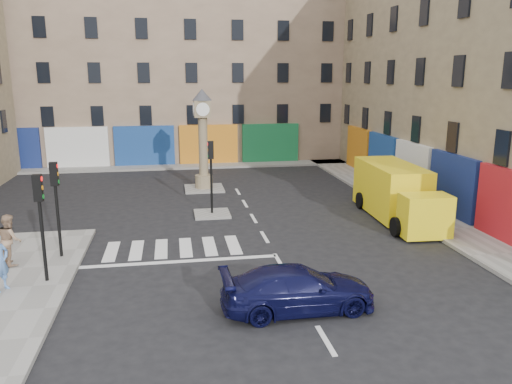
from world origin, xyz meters
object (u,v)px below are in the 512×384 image
object	(u,v)px
clock_pillar	(203,133)
yellow_van	(396,193)
traffic_light_left_near	(40,211)
traffic_light_island	(211,165)
navy_sedan	(298,289)
pedestrian_tan	(10,239)
traffic_light_left_far	(56,194)

from	to	relation	value
clock_pillar	yellow_van	xyz separation A→B (m)	(9.00, -8.14, -2.24)
traffic_light_left_near	traffic_light_island	world-z (taller)	traffic_light_left_near
traffic_light_left_near	navy_sedan	world-z (taller)	traffic_light_left_near
navy_sedan	yellow_van	xyz separation A→B (m)	(7.29, 8.94, 0.63)
navy_sedan	pedestrian_tan	xyz separation A→B (m)	(-9.64, 5.13, 0.42)
traffic_light_island	traffic_light_left_far	bearing A→B (deg)	-139.40
traffic_light_left_far	navy_sedan	distance (m)	10.01
navy_sedan	yellow_van	world-z (taller)	yellow_van
traffic_light_island	navy_sedan	world-z (taller)	traffic_light_island
traffic_light_left_far	yellow_van	xyz separation A→B (m)	(15.30, 3.26, -1.31)
pedestrian_tan	clock_pillar	bearing A→B (deg)	-62.31
traffic_light_left_near	clock_pillar	distance (m)	15.19
traffic_light_island	clock_pillar	world-z (taller)	clock_pillar
traffic_light_island	yellow_van	world-z (taller)	traffic_light_island
clock_pillar	pedestrian_tan	size ratio (longest dim) A/B	3.20
traffic_light_left_near	traffic_light_island	size ratio (longest dim) A/B	1.00
traffic_light_left_far	pedestrian_tan	distance (m)	2.30
pedestrian_tan	navy_sedan	bearing A→B (deg)	-146.76
traffic_light_left_far	pedestrian_tan	world-z (taller)	traffic_light_left_far
traffic_light_left_near	clock_pillar	size ratio (longest dim) A/B	0.61
navy_sedan	clock_pillar	bearing A→B (deg)	3.86
clock_pillar	yellow_van	distance (m)	12.34
traffic_light_island	pedestrian_tan	distance (m)	10.03
traffic_light_left_far	clock_pillar	distance (m)	13.05
traffic_light_left_far	traffic_light_left_near	bearing A→B (deg)	-90.00
navy_sedan	pedestrian_tan	bearing A→B (deg)	60.13
pedestrian_tan	traffic_light_island	bearing A→B (deg)	-81.83
traffic_light_island	yellow_van	bearing A→B (deg)	-13.41
navy_sedan	pedestrian_tan	distance (m)	10.92
clock_pillar	navy_sedan	world-z (taller)	clock_pillar
traffic_light_left_near	traffic_light_island	bearing A→B (deg)	51.07
traffic_light_island	clock_pillar	size ratio (longest dim) A/B	0.61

